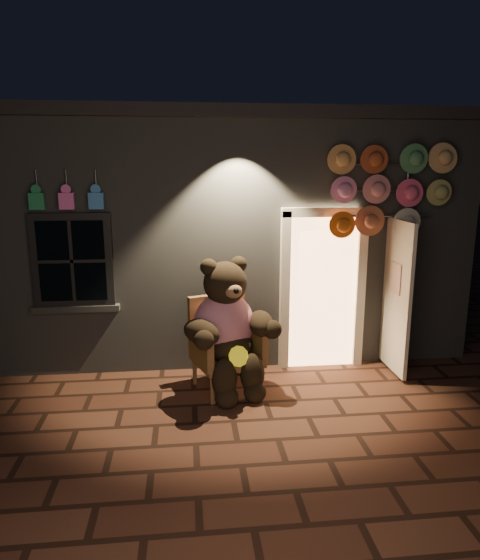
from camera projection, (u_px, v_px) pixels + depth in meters
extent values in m
plane|color=#4F2D1E|center=(234.00, 421.00, 5.43)|extent=(60.00, 60.00, 0.00)
cube|color=slate|center=(212.00, 227.00, 8.94)|extent=(7.00, 5.00, 3.30)
cube|color=black|center=(211.00, 126.00, 8.55)|extent=(7.30, 5.30, 0.16)
cube|color=black|center=(73.00, 260.00, 6.30)|extent=(1.00, 0.10, 1.20)
cube|color=black|center=(72.00, 261.00, 6.27)|extent=(0.82, 0.06, 1.02)
cube|color=slate|center=(76.00, 308.00, 6.44)|extent=(1.10, 0.14, 0.08)
cube|color=#F7B06F|center=(322.00, 292.00, 6.77)|extent=(0.92, 0.10, 2.10)
cube|color=beige|center=(285.00, 293.00, 6.68)|extent=(0.12, 0.12, 2.20)
cube|color=beige|center=(360.00, 291.00, 6.79)|extent=(0.12, 0.12, 2.20)
cube|color=beige|center=(326.00, 212.00, 6.50)|extent=(1.16, 0.12, 0.12)
cube|color=beige|center=(397.00, 297.00, 6.50)|extent=(0.05, 0.80, 2.00)
cube|color=#217C49|center=(37.00, 201.00, 6.02)|extent=(0.18, 0.07, 0.20)
cylinder|color=#59595E|center=(36.00, 180.00, 6.02)|extent=(0.02, 0.02, 0.25)
cube|color=#E35DAF|center=(67.00, 201.00, 6.06)|extent=(0.18, 0.07, 0.20)
cylinder|color=#59595E|center=(66.00, 180.00, 6.06)|extent=(0.02, 0.02, 0.25)
cube|color=#367ABE|center=(96.00, 201.00, 6.09)|extent=(0.18, 0.07, 0.20)
cylinder|color=#59595E|center=(96.00, 180.00, 6.10)|extent=(0.02, 0.02, 0.25)
cube|color=brown|center=(227.00, 359.00, 6.15)|extent=(0.93, 0.90, 0.11)
cube|color=brown|center=(217.00, 323.00, 6.35)|extent=(0.73, 0.32, 0.75)
cube|color=brown|center=(201.00, 347.00, 5.94)|extent=(0.29, 0.63, 0.43)
cube|color=brown|center=(254.00, 339.00, 6.23)|extent=(0.29, 0.63, 0.43)
cylinder|color=brown|center=(212.00, 390.00, 5.80)|extent=(0.05, 0.05, 0.34)
cylinder|color=brown|center=(261.00, 380.00, 6.07)|extent=(0.05, 0.05, 0.34)
cylinder|color=brown|center=(195.00, 371.00, 6.33)|extent=(0.05, 0.05, 0.34)
cylinder|color=brown|center=(240.00, 363.00, 6.60)|extent=(0.05, 0.05, 0.34)
ellipsoid|color=#C81544|center=(224.00, 324.00, 6.10)|extent=(0.93, 0.83, 0.81)
ellipsoid|color=black|center=(227.00, 345.00, 6.07)|extent=(0.78, 0.72, 0.38)
sphere|color=black|center=(225.00, 283.00, 5.93)|extent=(0.66, 0.66, 0.52)
sphere|color=black|center=(209.00, 267.00, 5.84)|extent=(0.20, 0.20, 0.20)
sphere|color=black|center=(239.00, 265.00, 6.00)|extent=(0.20, 0.20, 0.20)
ellipsoid|color=olive|center=(233.00, 291.00, 5.73)|extent=(0.24, 0.20, 0.16)
ellipsoid|color=black|center=(201.00, 332.00, 5.71)|extent=(0.56, 0.60, 0.29)
ellipsoid|color=black|center=(261.00, 323.00, 6.03)|extent=(0.30, 0.54, 0.29)
ellipsoid|color=black|center=(224.00, 379.00, 5.76)|extent=(0.29, 0.29, 0.50)
ellipsoid|color=black|center=(252.00, 374.00, 5.91)|extent=(0.29, 0.29, 0.50)
sphere|color=black|center=(227.00, 398.00, 5.75)|extent=(0.27, 0.27, 0.27)
sphere|color=black|center=(255.00, 392.00, 5.90)|extent=(0.27, 0.27, 0.27)
cylinder|color=yellow|center=(238.00, 356.00, 5.78)|extent=(0.27, 0.18, 0.24)
cylinder|color=#59595E|center=(402.00, 261.00, 6.69)|extent=(0.04, 0.04, 2.95)
cylinder|color=#59595E|center=(385.00, 164.00, 6.36)|extent=(1.31, 0.03, 0.03)
cylinder|color=#59595E|center=(383.00, 191.00, 6.43)|extent=(1.31, 0.03, 0.03)
cylinder|color=#59595E|center=(382.00, 216.00, 6.51)|extent=(1.31, 0.03, 0.03)
cylinder|color=tan|center=(342.00, 160.00, 6.23)|extent=(0.37, 0.11, 0.38)
cylinder|color=#AD4825|center=(377.00, 160.00, 6.24)|extent=(0.37, 0.11, 0.38)
cylinder|color=#4A8857|center=(411.00, 160.00, 6.26)|extent=(0.37, 0.11, 0.38)
cylinder|color=#E1AC69|center=(442.00, 160.00, 6.37)|extent=(0.37, 0.11, 0.38)
cylinder|color=pink|center=(342.00, 191.00, 6.28)|extent=(0.37, 0.11, 0.38)
cylinder|color=#C9797B|center=(376.00, 191.00, 6.30)|extent=(0.37, 0.11, 0.38)
cylinder|color=#F4577E|center=(407.00, 191.00, 6.41)|extent=(0.37, 0.11, 0.38)
cylinder|color=tan|center=(441.00, 191.00, 6.42)|extent=(0.37, 0.11, 0.38)
cylinder|color=orange|center=(341.00, 222.00, 6.34)|extent=(0.37, 0.11, 0.38)
cylinder|color=#A1593B|center=(373.00, 221.00, 6.44)|extent=(0.37, 0.11, 0.38)
cylinder|color=beige|center=(406.00, 221.00, 6.46)|extent=(0.37, 0.11, 0.38)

